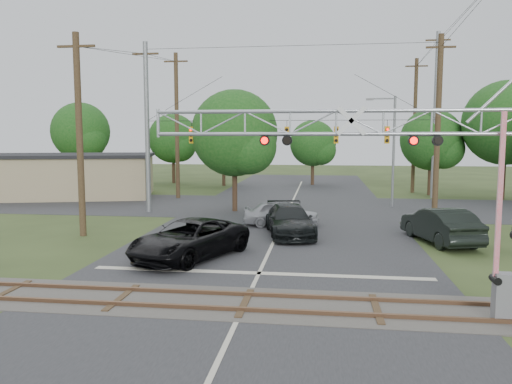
# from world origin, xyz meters

# --- Properties ---
(ground) EXTENTS (160.00, 160.00, 0.00)m
(ground) POSITION_xyz_m (0.00, 0.00, 0.00)
(ground) COLOR #2F3E1D
(ground) RESTS_ON ground
(road_main) EXTENTS (14.00, 90.00, 0.02)m
(road_main) POSITION_xyz_m (0.00, 10.00, 0.01)
(road_main) COLOR #2B2B2D
(road_main) RESTS_ON ground
(road_cross) EXTENTS (90.00, 12.00, 0.02)m
(road_cross) POSITION_xyz_m (0.00, 24.00, 0.01)
(road_cross) COLOR #2B2B2D
(road_cross) RESTS_ON ground
(railroad_track) EXTENTS (90.00, 3.20, 0.17)m
(railroad_track) POSITION_xyz_m (0.00, 2.00, 0.03)
(railroad_track) COLOR #46413C
(railroad_track) RESTS_ON ground
(crossing_gantry) EXTENTS (11.02, 0.86, 6.70)m
(crossing_gantry) POSITION_xyz_m (4.76, 1.65, 4.20)
(crossing_gantry) COLOR gray
(crossing_gantry) RESTS_ON ground
(traffic_signal_span) EXTENTS (19.34, 0.36, 11.50)m
(traffic_signal_span) POSITION_xyz_m (0.93, 20.00, 5.68)
(traffic_signal_span) COLOR gray
(traffic_signal_span) RESTS_ON ground
(pickup_black) EXTENTS (4.90, 6.55, 1.65)m
(pickup_black) POSITION_xyz_m (-3.25, 7.57, 0.83)
(pickup_black) COLOR black
(pickup_black) RESTS_ON ground
(car_dark) EXTENTS (3.27, 5.82, 1.59)m
(car_dark) POSITION_xyz_m (0.66, 13.11, 0.80)
(car_dark) COLOR black
(car_dark) RESTS_ON ground
(sedan_silver) EXTENTS (4.56, 2.22, 1.50)m
(sedan_silver) POSITION_xyz_m (-0.02, 15.94, 0.75)
(sedan_silver) COLOR #A0A2A8
(sedan_silver) RESTS_ON ground
(suv_dark) EXTENTS (3.17, 5.58, 1.74)m
(suv_dark) POSITION_xyz_m (8.11, 12.27, 0.87)
(suv_dark) COLOR black
(suv_dark) RESTS_ON ground
(commercial_building) EXTENTS (17.47, 11.92, 3.71)m
(commercial_building) POSITION_xyz_m (-20.34, 27.53, 1.86)
(commercial_building) COLOR tan
(commercial_building) RESTS_ON ground
(streetlight) EXTENTS (2.17, 0.23, 8.14)m
(streetlight) POSITION_xyz_m (7.36, 24.93, 4.55)
(streetlight) COLOR gray
(streetlight) RESTS_ON ground
(utility_poles) EXTENTS (23.76, 26.64, 14.44)m
(utility_poles) POSITION_xyz_m (3.63, 22.93, 6.49)
(utility_poles) COLOR #3A271A
(utility_poles) RESTS_ON ground
(treeline) EXTENTS (52.11, 26.05, 9.80)m
(treeline) POSITION_xyz_m (2.60, 32.11, 5.60)
(treeline) COLOR #3C291B
(treeline) RESTS_ON ground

